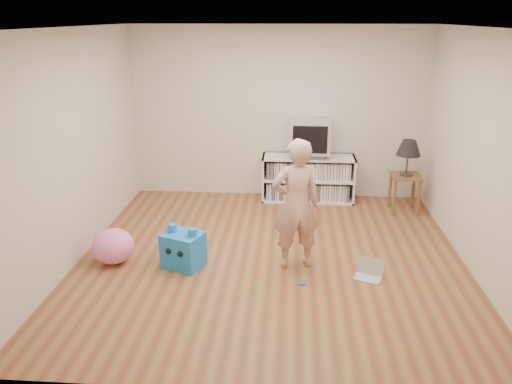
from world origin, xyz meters
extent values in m
plane|color=brown|center=(0.00, 0.00, 0.00)|extent=(4.50, 4.50, 0.00)
cube|color=beige|center=(0.00, 2.25, 1.30)|extent=(4.50, 0.02, 2.60)
cube|color=beige|center=(0.00, -2.25, 1.30)|extent=(4.50, 0.02, 2.60)
cube|color=beige|center=(-2.25, 0.00, 1.30)|extent=(0.02, 4.50, 2.60)
cube|color=beige|center=(2.25, 0.00, 1.30)|extent=(0.02, 4.50, 2.60)
cube|color=white|center=(0.00, 0.00, 2.60)|extent=(4.50, 4.50, 0.01)
cube|color=white|center=(0.48, 2.23, 0.35)|extent=(1.40, 0.03, 0.70)
cube|color=white|center=(-0.21, 2.02, 0.35)|extent=(0.03, 0.45, 0.70)
cube|color=white|center=(1.16, 2.02, 0.35)|extent=(0.03, 0.45, 0.70)
cube|color=white|center=(0.48, 2.02, 0.01)|extent=(1.40, 0.45, 0.03)
cube|color=white|center=(0.48, 2.02, 0.35)|extent=(1.34, 0.45, 0.03)
cube|color=white|center=(0.48, 2.02, 0.68)|extent=(1.40, 0.45, 0.03)
cube|color=silver|center=(0.48, 2.02, 0.35)|extent=(1.26, 0.36, 0.64)
cube|color=gray|center=(0.48, 2.02, 0.73)|extent=(0.45, 0.35, 0.07)
cube|color=#9E9EA3|center=(0.48, 2.02, 1.02)|extent=(0.60, 0.52, 0.50)
cube|color=black|center=(0.48, 1.75, 1.02)|extent=(0.50, 0.01, 0.40)
cylinder|color=brown|center=(1.69, 1.48, 0.26)|extent=(0.04, 0.04, 0.52)
cylinder|color=brown|center=(2.03, 1.48, 0.26)|extent=(0.04, 0.04, 0.52)
cylinder|color=brown|center=(1.69, 1.82, 0.26)|extent=(0.04, 0.04, 0.52)
cylinder|color=brown|center=(2.03, 1.82, 0.26)|extent=(0.04, 0.04, 0.52)
cube|color=brown|center=(1.86, 1.65, 0.54)|extent=(0.42, 0.42, 0.03)
cylinder|color=#333333|center=(1.86, 1.65, 0.56)|extent=(0.18, 0.18, 0.02)
cylinder|color=#333333|center=(1.86, 1.65, 0.74)|extent=(0.02, 0.02, 0.32)
imported|color=#D1A08F|center=(0.28, -0.17, 0.75)|extent=(0.62, 0.48, 1.50)
cube|color=silver|center=(1.08, -0.42, 0.01)|extent=(0.34, 0.30, 0.01)
cube|color=silver|center=(1.11, -0.33, 0.11)|extent=(0.29, 0.17, 0.19)
cube|color=black|center=(1.11, -0.33, 0.11)|extent=(0.25, 0.14, 0.15)
cube|color=#4653BD|center=(0.36, -0.58, 0.01)|extent=(0.07, 0.10, 0.02)
cube|color=blue|center=(-0.98, -0.27, 0.20)|extent=(0.52, 0.47, 0.40)
cylinder|color=blue|center=(-1.11, -0.22, 0.45)|extent=(0.10, 0.10, 0.09)
cylinder|color=blue|center=(-0.86, -0.33, 0.45)|extent=(0.10, 0.10, 0.09)
sphere|color=black|center=(-1.12, -0.41, 0.25)|extent=(0.07, 0.07, 0.07)
sphere|color=black|center=(-0.98, -0.47, 0.25)|extent=(0.07, 0.07, 0.07)
ellipsoid|color=pink|center=(-1.81, -0.24, 0.20)|extent=(0.58, 0.58, 0.41)
camera|label=1|loc=(0.21, -5.31, 2.72)|focal=35.00mm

